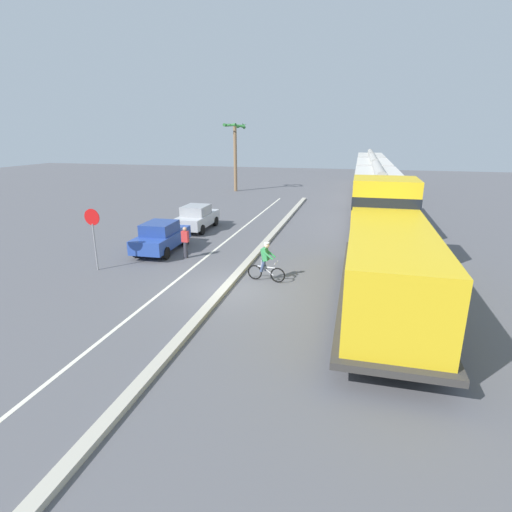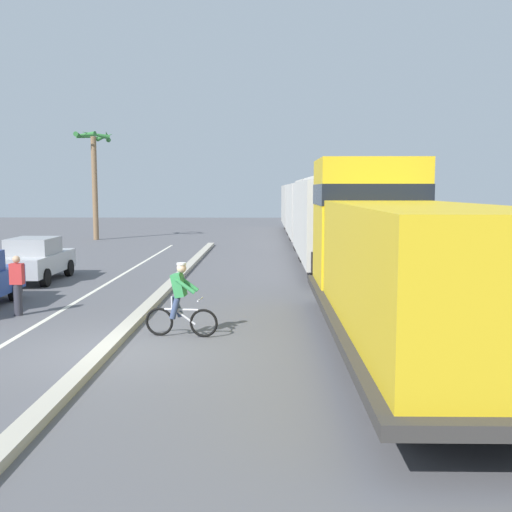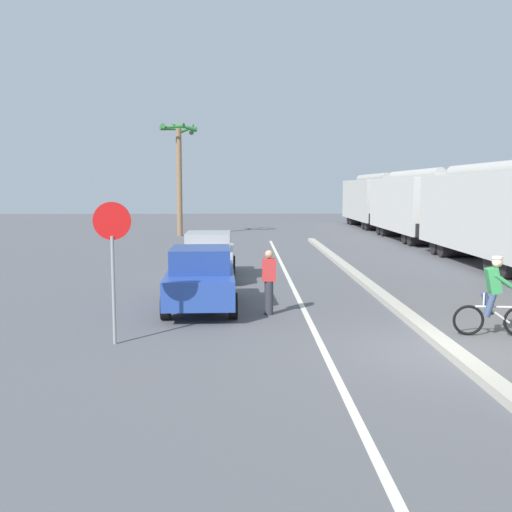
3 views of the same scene
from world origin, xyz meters
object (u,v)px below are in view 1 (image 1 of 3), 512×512
Objects in this scene: hopper_car_middle at (372,179)px; pedestrian_by_cars at (185,242)px; hopper_car_lead at (376,197)px; locomotive at (386,252)px; parked_car_silver at (197,217)px; hopper_car_trailing at (370,168)px; stop_sign at (93,228)px; parked_car_blue at (161,237)px; palm_tree_near at (235,141)px; cyclist at (266,263)px.

hopper_car_middle reaches higher than pedestrian_by_cars.
hopper_car_lead is at bearing -90.00° from hopper_car_middle.
locomotive reaches higher than parked_car_silver.
stop_sign is at bearing -109.80° from hopper_car_trailing.
locomotive is at bearing -0.12° from stop_sign.
hopper_car_middle is at bearing 52.86° from parked_car_silver.
hopper_car_lead is (0.00, 12.16, 0.28)m from locomotive.
parked_car_silver is 8.96m from stop_sign.
stop_sign is at bearing -113.17° from parked_car_blue.
parked_car_silver is 0.58× the size of palm_tree_near.
cyclist is (-4.78, -34.84, -1.26)m from hopper_car_trailing.
palm_tree_near reaches higher than locomotive.
hopper_car_middle reaches higher than parked_car_silver.
palm_tree_near reaches higher than hopper_car_middle.
hopper_car_lead is 6.18× the size of cyclist.
hopper_car_lead is at bearing 67.67° from cyclist.
pedestrian_by_cars is (-9.48, -9.40, -1.23)m from hopper_car_lead.
cyclist reaches higher than parked_car_silver.
locomotive is 1.10× the size of hopper_car_middle.
locomotive is at bearing -90.00° from hopper_car_trailing.
hopper_car_middle is 2.51× the size of parked_car_silver.
hopper_car_lead is 2.51× the size of parked_car_silver.
cyclist is at bearing -112.33° from hopper_car_lead.
hopper_car_middle is 2.49× the size of parked_car_blue.
parked_car_silver is (-11.33, -3.36, -1.26)m from hopper_car_lead.
cyclist is (6.44, -3.02, 0.00)m from parked_car_blue.
palm_tree_near reaches higher than hopper_car_lead.
hopper_car_middle is 1.00× the size of hopper_car_trailing.
locomotive reaches higher than cyclist.
pedestrian_by_cars is at bearing 40.07° from stop_sign.
hopper_car_lead is 17.58m from stop_sign.
cyclist is (6.55, -8.28, 0.00)m from parked_car_silver.
hopper_car_trailing is at bearing 90.00° from hopper_car_middle.
palm_tree_near is (-14.27, -8.25, 3.29)m from hopper_car_trailing.
hopper_car_lead and hopper_car_middle have the same top height.
parked_car_blue is (-11.22, 3.54, -0.98)m from locomotive.
cyclist is at bearing -51.64° from parked_car_silver.
hopper_car_middle is 6.18× the size of cyclist.
cyclist is at bearing -25.10° from parked_car_blue.
stop_sign is (-12.72, -12.13, -0.05)m from hopper_car_lead.
palm_tree_near reaches higher than stop_sign.
locomotive is 1.10× the size of hopper_car_trailing.
palm_tree_near is (-9.49, 26.59, 4.55)m from cyclist.
hopper_car_middle is at bearing 60.97° from parked_car_blue.
parked_car_blue is 5.26m from parked_car_silver.
hopper_car_trailing reaches higher than parked_car_silver.
locomotive is 12.16m from hopper_car_lead.
pedestrian_by_cars is (3.24, 2.73, -1.18)m from stop_sign.
stop_sign is at bearing -139.93° from pedestrian_by_cars.
pedestrian_by_cars is (1.85, -6.04, 0.03)m from parked_car_silver.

